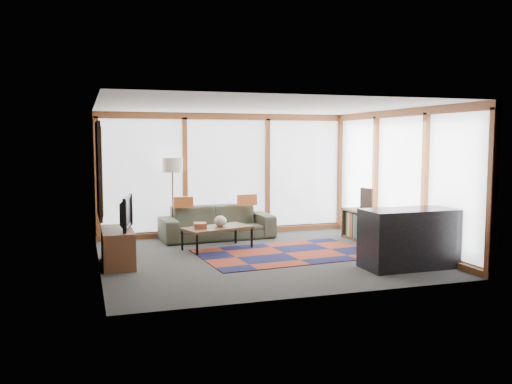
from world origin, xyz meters
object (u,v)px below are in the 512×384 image
object	(u,v)px
floor_lamp	(173,198)
bookshelf	(381,231)
sofa	(217,223)
television	(122,212)
coffee_table	(217,238)
bar_counter	(409,238)
tv_console	(118,247)

from	to	relation	value
floor_lamp	bookshelf	bearing A→B (deg)	-29.54
sofa	television	distance (m)	2.76
sofa	coffee_table	world-z (taller)	sofa
bar_counter	sofa	bearing A→B (deg)	124.01
sofa	floor_lamp	world-z (taller)	floor_lamp
floor_lamp	television	world-z (taller)	floor_lamp
tv_console	bookshelf	bearing A→B (deg)	0.17
bookshelf	bar_counter	distance (m)	1.70
television	coffee_table	bearing A→B (deg)	-55.79
sofa	coffee_table	size ratio (longest dim) A/B	1.82
bookshelf	television	xyz separation A→B (m)	(-4.81, -0.02, 0.55)
floor_lamp	bar_counter	world-z (taller)	floor_lamp
coffee_table	tv_console	xyz separation A→B (m)	(-1.85, -0.75, 0.08)
bookshelf	television	bearing A→B (deg)	-179.76
floor_lamp	bookshelf	world-z (taller)	floor_lamp
tv_console	bar_counter	bearing A→B (deg)	-20.02
floor_lamp	bar_counter	xyz separation A→B (m)	(3.17, -3.69, -0.37)
bookshelf	bar_counter	bearing A→B (deg)	-106.25
bookshelf	floor_lamp	bearing A→B (deg)	150.46
sofa	bar_counter	bearing A→B (deg)	-59.16
sofa	bookshelf	world-z (taller)	sofa
television	sofa	bearing A→B (deg)	-37.13
sofa	bar_counter	size ratio (longest dim) A/B	1.55
floor_lamp	tv_console	world-z (taller)	floor_lamp
bar_counter	coffee_table	bearing A→B (deg)	137.27
coffee_table	bookshelf	xyz separation A→B (m)	(3.03, -0.73, 0.10)
bookshelf	tv_console	xyz separation A→B (m)	(-4.89, -0.01, -0.01)
tv_console	floor_lamp	bearing A→B (deg)	59.17
sofa	television	bearing A→B (deg)	-141.67
coffee_table	bookshelf	bearing A→B (deg)	-13.57
coffee_table	bookshelf	size ratio (longest dim) A/B	0.51
television	bar_counter	world-z (taller)	television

